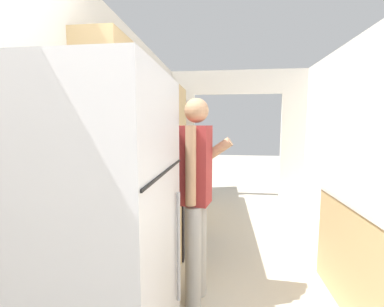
{
  "coord_description": "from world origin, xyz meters",
  "views": [
    {
      "loc": [
        -0.26,
        -0.46,
        1.46
      ],
      "look_at": [
        -0.59,
        2.2,
        1.16
      ],
      "focal_mm": 24.0,
      "sensor_mm": 36.0,
      "label": 1
    }
  ],
  "objects": [
    {
      "name": "wall_far_with_doorway",
      "position": [
        0.0,
        4.64,
        1.44
      ],
      "size": [
        2.97,
        0.06,
        2.5
      ],
      "color": "white",
      "rests_on": "ground_plane"
    },
    {
      "name": "wall_left",
      "position": [
        -1.24,
        2.12,
        1.45
      ],
      "size": [
        0.38,
        7.01,
        2.5
      ],
      "color": "white",
      "rests_on": "ground_plane"
    },
    {
      "name": "counter_left",
      "position": [
        -0.98,
        2.85,
        0.44
      ],
      "size": [
        0.62,
        3.22,
        0.89
      ],
      "color": "tan",
      "rests_on": "ground_plane"
    },
    {
      "name": "range_oven",
      "position": [
        -0.98,
        2.47,
        0.45
      ],
      "size": [
        0.66,
        0.75,
        1.03
      ],
      "color": "black",
      "rests_on": "ground_plane"
    },
    {
      "name": "refrigerator",
      "position": [
        -0.91,
        0.74,
        0.86
      ],
      "size": [
        0.77,
        0.8,
        1.72
      ],
      "color": "#B7B7BC",
      "rests_on": "ground_plane"
    },
    {
      "name": "person",
      "position": [
        -0.47,
        1.53,
        0.9
      ],
      "size": [
        0.54,
        0.42,
        1.67
      ],
      "rotation": [
        0.0,
        0.0,
        1.39
      ],
      "color": "#9E9E9E",
      "rests_on": "ground_plane"
    }
  ]
}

